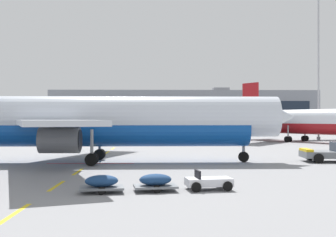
{
  "coord_description": "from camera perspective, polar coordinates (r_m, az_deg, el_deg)",
  "views": [
    {
      "loc": [
        24.15,
        -16.69,
        4.07
      ],
      "look_at": [
        25.24,
        26.94,
        4.13
      ],
      "focal_mm": 44.95,
      "sensor_mm": 36.0,
      "label": 1
    }
  ],
  "objects": [
    {
      "name": "terminal_satellite",
      "position": [
        161.43,
        2.06,
        1.05
      ],
      "size": [
        97.27,
        23.76,
        16.07
      ],
      "color": "gray",
      "rests_on": "ground"
    },
    {
      "name": "apron_paint_markings",
      "position": [
        55.57,
        -7.81,
        -4.27
      ],
      "size": [
        8.0,
        98.34,
        0.01
      ],
      "color": "yellow",
      "rests_on": "ground"
    },
    {
      "name": "baggage_train",
      "position": [
        23.96,
        -1.64,
        -8.59
      ],
      "size": [
        8.72,
        2.75,
        1.14
      ],
      "color": "silver",
      "rests_on": "ground"
    },
    {
      "name": "airliner_foreground",
      "position": [
        39.69,
        -7.71,
        -0.25
      ],
      "size": [
        34.67,
        34.63,
        12.2
      ],
      "color": "silver",
      "rests_on": "ground"
    },
    {
      "name": "ground",
      "position": [
        59.01,
        14.19,
        -4.03
      ],
      "size": [
        400.0,
        400.0,
        0.0
      ],
      "primitive_type": "plane",
      "color": "gray"
    },
    {
      "name": "apron_light_mast_far",
      "position": [
        88.91,
        19.73,
        9.24
      ],
      "size": [
        1.8,
        1.8,
        30.4
      ],
      "color": "slate",
      "rests_on": "ground"
    },
    {
      "name": "airliner_mid_left",
      "position": [
        78.61,
        17.82,
        -0.35
      ],
      "size": [
        27.82,
        29.84,
        11.39
      ],
      "color": "silver",
      "rests_on": "ground"
    }
  ]
}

